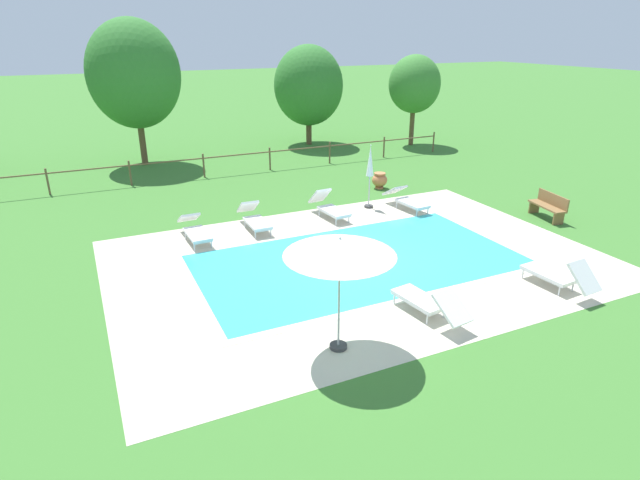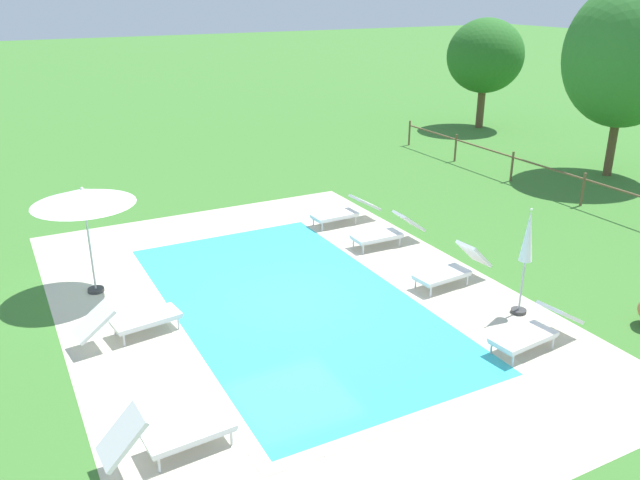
{
  "view_description": "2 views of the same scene",
  "coord_description": "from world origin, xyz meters",
  "views": [
    {
      "loc": [
        -6.65,
        -11.62,
        5.97
      ],
      "look_at": [
        -0.96,
        0.5,
        0.6
      ],
      "focal_mm": 29.16,
      "sensor_mm": 36.0,
      "label": 1
    },
    {
      "loc": [
        11.39,
        -5.27,
        6.39
      ],
      "look_at": [
        -1.63,
        1.56,
        0.59
      ],
      "focal_mm": 36.37,
      "sensor_mm": 36.0,
      "label": 2
    }
  ],
  "objects": [
    {
      "name": "swimming_pool_water",
      "position": [
        0.0,
        0.0,
        0.01
      ],
      "size": [
        8.91,
        4.82,
        0.01
      ],
      "primitive_type": "cube",
      "color": "#38C6D1",
      "rests_on": "ground"
    },
    {
      "name": "perimeter_fence",
      "position": [
        -0.23,
        10.79,
        0.69
      ],
      "size": [
        21.65,
        0.08,
        1.05
      ],
      "color": "brown",
      "rests_on": "ground"
    },
    {
      "name": "pool_deck_paving",
      "position": [
        0.0,
        0.0,
        0.0
      ],
      "size": [
        13.4,
        9.32,
        0.01
      ],
      "primitive_type": "cube",
      "color": "beige",
      "rests_on": "ground"
    },
    {
      "name": "tree_west_mid",
      "position": [
        -12.51,
        15.92,
        3.32
      ],
      "size": [
        3.53,
        3.53,
        5.03
      ],
      "color": "brown",
      "rests_on": "ground"
    },
    {
      "name": "pool_coping_rim",
      "position": [
        0.0,
        0.0,
        0.01
      ],
      "size": [
        9.39,
        5.3,
        0.01
      ],
      "color": "beige",
      "rests_on": "ground"
    },
    {
      "name": "sun_lounger_north_end",
      "position": [
        3.63,
        -3.63,
        0.39
      ],
      "size": [
        0.73,
        1.96,
        0.93
      ],
      "color": "white",
      "rests_on": "ground"
    },
    {
      "name": "tree_centre",
      "position": [
        -3.8,
        14.4,
        4.18
      ],
      "size": [
        4.17,
        4.17,
        6.63
      ],
      "color": "brown",
      "rests_on": "ground"
    },
    {
      "name": "ground_plane",
      "position": [
        0.0,
        0.0,
        0.0
      ],
      "size": [
        160.0,
        160.0,
        0.0
      ],
      "primitive_type": "plane",
      "color": "#3D752D"
    },
    {
      "name": "patio_umbrella_closed_row_west",
      "position": [
        2.66,
        4.01,
        1.54
      ],
      "size": [
        0.32,
        0.32,
        2.31
      ],
      "color": "#383838",
      "rests_on": "ground"
    },
    {
      "name": "patio_umbrella_open_foreground",
      "position": [
        -2.5,
        -3.64,
        2.21
      ],
      "size": [
        2.17,
        2.17,
        2.44
      ],
      "color": "#383838",
      "rests_on": "ground"
    },
    {
      "name": "sun_lounger_north_near_steps",
      "position": [
        0.88,
        3.63,
        0.38
      ],
      "size": [
        0.77,
        1.98,
        0.91
      ],
      "color": "white",
      "rests_on": "ground"
    },
    {
      "name": "sun_lounger_south_mid",
      "position": [
        -3.8,
        3.46,
        0.36
      ],
      "size": [
        0.67,
        2.07,
        0.75
      ],
      "color": "white",
      "rests_on": "ground"
    },
    {
      "name": "sun_lounger_north_mid",
      "position": [
        -0.1,
        -3.36,
        0.37
      ],
      "size": [
        0.87,
        2.08,
        0.81
      ],
      "color": "white",
      "rests_on": "ground"
    },
    {
      "name": "sun_lounger_south_near_corner",
      "position": [
        3.81,
        3.25,
        0.36
      ],
      "size": [
        0.8,
        2.09,
        0.77
      ],
      "color": "white",
      "rests_on": "ground"
    },
    {
      "name": "sun_lounger_north_far",
      "position": [
        -1.83,
        3.63,
        0.37
      ],
      "size": [
        0.63,
        2.01,
        0.84
      ],
      "color": "white",
      "rests_on": "ground"
    }
  ]
}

